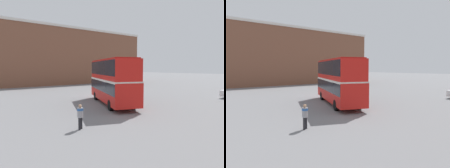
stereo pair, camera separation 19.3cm
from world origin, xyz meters
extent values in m
plane|color=slate|center=(0.00, 0.00, 0.00)|extent=(240.00, 240.00, 0.00)
cube|color=brown|center=(-30.30, 10.08, 6.27)|extent=(9.43, 37.31, 12.53)
cube|color=silver|center=(-30.30, 10.08, 12.78)|extent=(9.73, 37.61, 0.50)
cube|color=red|center=(-1.17, 0.76, 1.47)|extent=(10.28, 5.95, 2.10)
cube|color=red|center=(-1.17, 0.76, 3.54)|extent=(10.11, 5.82, 2.05)
cube|color=black|center=(-1.17, 0.76, 1.94)|extent=(10.19, 5.94, 1.03)
cube|color=black|center=(-1.17, 0.76, 3.79)|extent=(9.98, 5.80, 1.39)
cube|color=silver|center=(-1.17, 0.76, 2.55)|extent=(10.19, 5.93, 0.20)
cube|color=#B11A15|center=(-1.17, 0.76, 4.61)|extent=(9.62, 5.50, 0.10)
cylinder|color=black|center=(2.23, 0.62, 0.49)|extent=(1.03, 0.64, 0.98)
cylinder|color=black|center=(1.44, -1.43, 0.49)|extent=(1.03, 0.64, 0.98)
cylinder|color=black|center=(-3.58, 2.88, 0.49)|extent=(1.03, 0.64, 0.98)
cylinder|color=black|center=(-4.38, 0.83, 0.49)|extent=(1.03, 0.64, 0.98)
cylinder|color=#232328|center=(4.66, -6.27, 0.38)|extent=(0.14, 0.14, 0.75)
cylinder|color=#232328|center=(4.53, -6.07, 0.38)|extent=(0.14, 0.14, 0.75)
cylinder|color=gray|center=(4.59, -6.17, 1.05)|extent=(0.50, 0.50, 0.60)
cylinder|color=#28569E|center=(4.59, -6.17, 1.24)|extent=(0.53, 0.53, 0.13)
sphere|color=tan|center=(4.59, -6.17, 1.46)|extent=(0.20, 0.20, 0.20)
camera|label=1|loc=(15.30, -12.01, 3.78)|focal=32.00mm
camera|label=2|loc=(15.42, -11.86, 3.78)|focal=32.00mm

